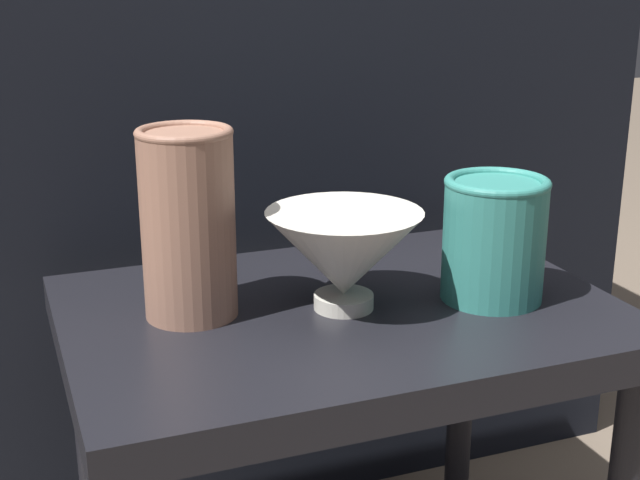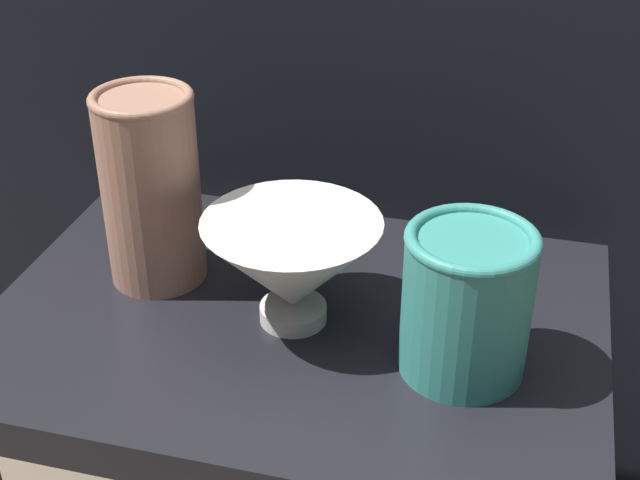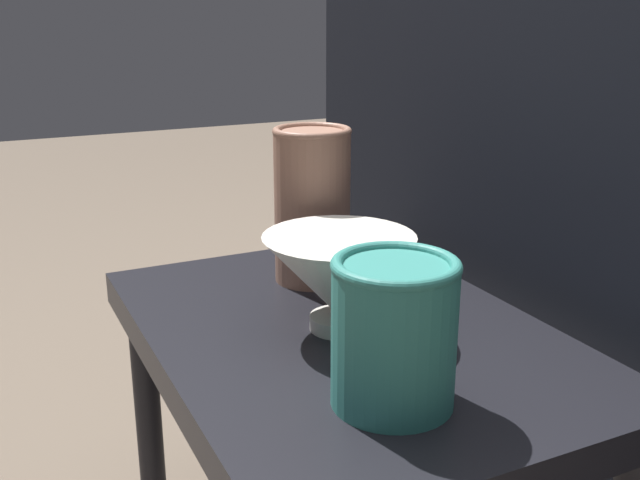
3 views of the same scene
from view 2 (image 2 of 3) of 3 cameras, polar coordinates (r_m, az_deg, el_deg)
name	(u,v)px [view 2 (image 2 of 3)]	position (r m, az deg, el deg)	size (l,w,h in m)	color
table	(297,358)	(0.90, -1.50, -7.58)	(0.59, 0.42, 0.42)	black
couch_backdrop	(394,109)	(1.30, 4.74, 8.34)	(1.17, 0.50, 0.85)	black
bowl	(293,266)	(0.82, -1.76, -1.68)	(0.17, 0.17, 0.11)	silver
vase_textured_left	(151,186)	(0.89, -10.79, 3.38)	(0.10, 0.10, 0.20)	#996B56
vase_colorful_right	(467,300)	(0.77, 9.38, -3.82)	(0.11, 0.11, 0.14)	teal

